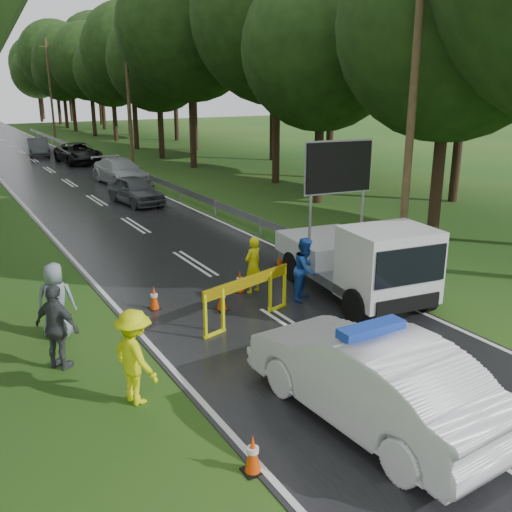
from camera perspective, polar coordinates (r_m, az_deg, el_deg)
ground at (r=13.82m, az=4.12°, el=-7.36°), size 160.00×160.00×0.00m
road at (r=41.40m, az=-19.98°, el=8.08°), size 7.00×140.00×0.02m
guardrail at (r=41.81m, az=-14.93°, el=9.35°), size 0.12×60.06×0.70m
utility_pole_near at (r=17.49m, az=15.37°, el=14.36°), size 1.40×0.24×10.00m
utility_pole_mid at (r=40.32m, az=-12.65°, el=15.70°), size 1.40×0.24×10.00m
utility_pole_far at (r=65.56m, az=-19.88°, el=15.46°), size 1.40×0.24×10.00m
tree_right_near at (r=20.42m, az=24.06°, el=20.85°), size 7.92×7.92×11.52m
police_sedan at (r=10.19m, az=11.16°, el=-11.82°), size 2.09×5.14×1.82m
work_truck at (r=15.63m, az=10.40°, el=-0.31°), size 2.87×5.40×4.12m
barrier at (r=13.88m, az=-0.86°, el=-3.21°), size 2.77×0.87×1.19m
officer at (r=15.87m, az=-0.29°, el=-0.93°), size 0.68×0.54×1.62m
civilian at (r=15.42m, az=4.98°, el=-1.30°), size 1.07×1.02×1.73m
bystander_left at (r=10.74m, az=-12.02°, el=-9.84°), size 0.96×1.31×1.81m
bystander_mid at (r=12.37m, az=-19.27°, el=-6.74°), size 0.99×1.12×1.83m
bystander_right at (r=13.91m, az=-19.39°, el=-4.20°), size 1.02×0.84×1.78m
queue_car_first at (r=28.48m, az=-11.97°, el=6.46°), size 2.04×4.10×1.34m
queue_car_second at (r=34.45m, az=-13.39°, el=8.24°), size 2.45×5.16×1.45m
queue_car_third at (r=44.25m, az=-17.34°, el=9.79°), size 2.71×5.40×1.47m
queue_car_fourth at (r=49.78m, az=-20.95°, el=10.15°), size 2.02×4.51×1.44m
cone_near_left at (r=9.10m, az=-0.33°, el=-19.20°), size 0.31×0.31×0.65m
cone_center at (r=14.82m, az=-3.42°, el=-4.24°), size 0.32×0.32×0.68m
cone_far at (r=16.06m, az=-1.64°, el=-2.57°), size 0.31×0.31×0.65m
cone_left_mid at (r=15.09m, az=-10.16°, el=-4.16°), size 0.31×0.31×0.65m
cone_right at (r=18.46m, az=2.53°, el=0.16°), size 0.34×0.34×0.73m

